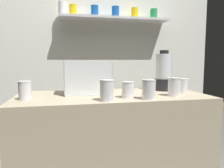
{
  "coord_description": "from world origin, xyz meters",
  "views": [
    {
      "loc": [
        -0.34,
        -1.56,
        1.15
      ],
      "look_at": [
        0.0,
        0.0,
        0.98
      ],
      "focal_mm": 34.53,
      "sensor_mm": 36.0,
      "label": 1
    }
  ],
  "objects": [
    {
      "name": "juice_cup_beet_far_right",
      "position": [
        0.42,
        -0.15,
        0.96
      ],
      "size": [
        0.09,
        0.09,
        0.13
      ],
      "color": "white",
      "rests_on": "counter"
    },
    {
      "name": "juice_cup_pomegranate_left",
      "position": [
        -0.08,
        -0.24,
        0.96
      ],
      "size": [
        0.09,
        0.09,
        0.13
      ],
      "color": "white",
      "rests_on": "counter"
    },
    {
      "name": "blender_pitcher",
      "position": [
        0.48,
        0.13,
        1.05
      ],
      "size": [
        0.15,
        0.15,
        0.34
      ],
      "color": "black",
      "rests_on": "counter"
    },
    {
      "name": "carrot_display_bin",
      "position": [
        -0.17,
        0.08,
        0.98
      ],
      "size": [
        0.36,
        0.21,
        0.25
      ],
      "color": "white",
      "rests_on": "counter"
    },
    {
      "name": "juice_cup_pomegranate_right",
      "position": [
        0.19,
        -0.24,
        0.96
      ],
      "size": [
        0.09,
        0.09,
        0.13
      ],
      "color": "white",
      "rests_on": "counter"
    },
    {
      "name": "juice_cup_orange_far_left",
      "position": [
        -0.6,
        -0.09,
        0.95
      ],
      "size": [
        0.08,
        0.08,
        0.12
      ],
      "color": "white",
      "rests_on": "counter"
    },
    {
      "name": "juice_cup_carrot_rightmost",
      "position": [
        0.56,
        -0.04,
        0.95
      ],
      "size": [
        0.09,
        0.09,
        0.11
      ],
      "color": "white",
      "rests_on": "counter"
    },
    {
      "name": "juice_cup_orange_middle",
      "position": [
        0.08,
        -0.16,
        0.95
      ],
      "size": [
        0.09,
        0.09,
        0.11
      ],
      "color": "white",
      "rests_on": "counter"
    },
    {
      "name": "back_wall_unit",
      "position": [
        0.0,
        0.77,
        1.26
      ],
      "size": [
        2.6,
        0.24,
        2.5
      ],
      "color": "silver",
      "rests_on": "ground_plane"
    },
    {
      "name": "counter",
      "position": [
        0.0,
        0.0,
        0.45
      ],
      "size": [
        1.4,
        0.64,
        0.9
      ],
      "primitive_type": "cube",
      "color": "tan",
      "rests_on": "ground_plane"
    }
  ]
}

